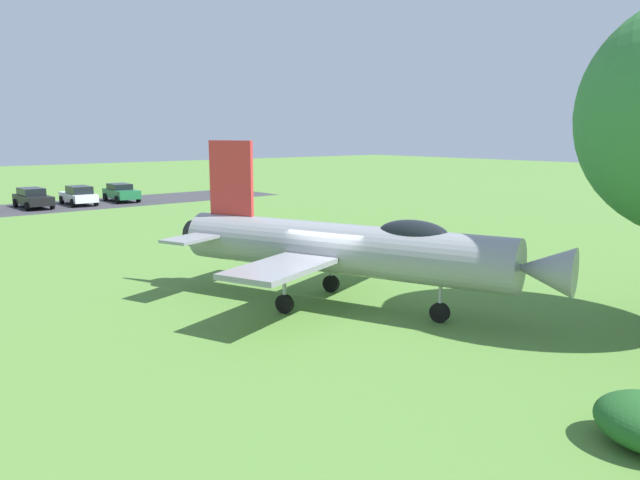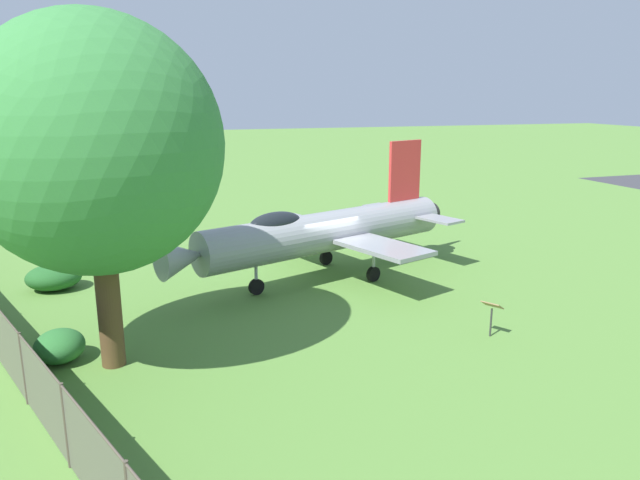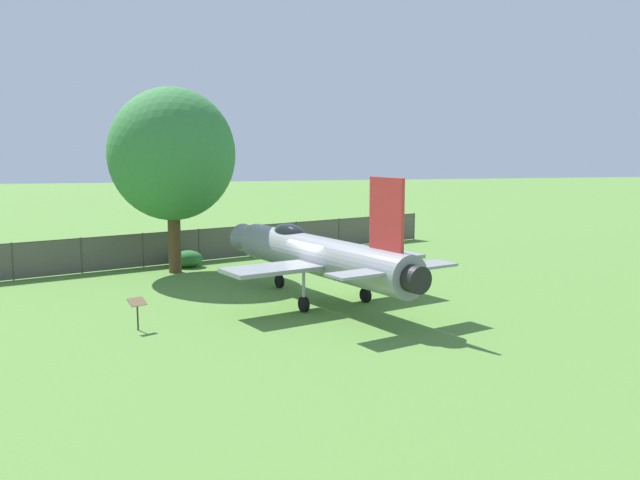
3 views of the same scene
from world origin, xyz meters
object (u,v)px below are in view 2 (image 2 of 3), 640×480
object	(u,v)px
shade_tree	(95,146)
shrub_near_fence	(54,277)
info_plaque	(492,310)
shrub_by_tree	(59,346)
display_jet	(320,232)

from	to	relation	value
shade_tree	shrub_near_fence	bearing A→B (deg)	-72.87
shade_tree	shrub_near_fence	distance (m)	9.58
shrub_near_fence	info_plaque	world-z (taller)	info_plaque
shrub_by_tree	info_plaque	distance (m)	12.64
shrub_by_tree	info_plaque	bearing A→B (deg)	170.50
shrub_by_tree	info_plaque	world-z (taller)	info_plaque
shade_tree	info_plaque	distance (m)	12.25
display_jet	shade_tree	bearing A→B (deg)	15.41
display_jet	info_plaque	world-z (taller)	display_jet
shrub_near_fence	shrub_by_tree	world-z (taller)	shrub_near_fence
shade_tree	info_plaque	bearing A→B (deg)	172.77
shade_tree	shrub_by_tree	distance (m)	5.77
shade_tree	shrub_near_fence	xyz separation A→B (m)	(2.31, -7.49, -5.51)
display_jet	info_plaque	size ratio (longest dim) A/B	11.20
shrub_by_tree	info_plaque	xyz separation A→B (m)	(-12.46, 2.08, 0.41)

